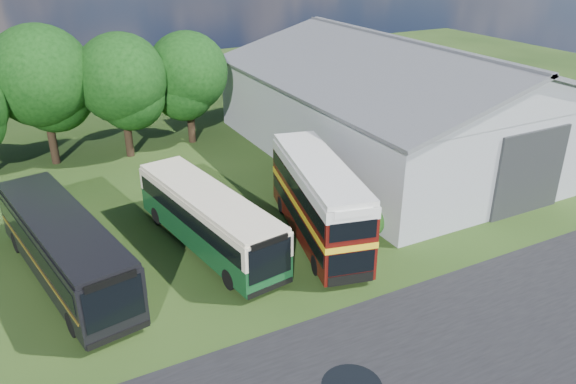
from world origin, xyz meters
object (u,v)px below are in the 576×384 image
bus_green_single (208,218)px  bus_maroon_double (318,201)px  storage_shed (399,95)px  bus_dark_single (64,247)px

bus_green_single → bus_maroon_double: bus_maroon_double is taller
storage_shed → bus_dark_single: bearing=-163.8°
bus_dark_single → bus_maroon_double: bearing=-19.3°
storage_shed → bus_maroon_double: bearing=-143.2°
bus_green_single → bus_dark_single: bearing=170.1°
storage_shed → bus_maroon_double: 15.24m
storage_shed → bus_maroon_double: (-12.09, -9.06, -2.02)m
bus_green_single → bus_maroon_double: bearing=-26.9°
bus_maroon_double → bus_green_single: bearing=174.7°
bus_maroon_double → bus_dark_single: (-12.31, 1.96, -0.41)m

